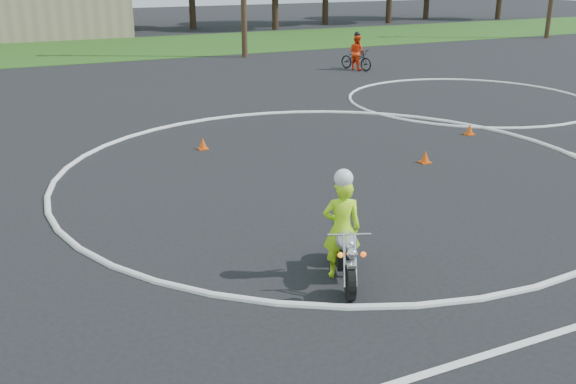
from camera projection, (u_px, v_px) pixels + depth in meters
name	position (u px, v px, depth m)	size (l,w,h in m)	color
ground	(411.00, 218.00, 11.71)	(120.00, 120.00, 0.00)	black
grass_strip	(118.00, 48.00, 34.72)	(120.00, 10.00, 0.02)	#1E4714
course_markings	(381.00, 146.00, 16.29)	(19.05, 19.05, 0.12)	silver
primary_motorcycle	(345.00, 252.00, 9.27)	(0.87, 1.63, 0.91)	black
rider_primary_grp	(342.00, 226.00, 9.26)	(0.65, 0.55, 1.68)	#B8FF1A
rider_second_grp	(356.00, 56.00, 27.72)	(1.09, 1.78, 1.62)	black
traffic_cones	(491.00, 135.00, 16.81)	(16.38, 10.39, 0.30)	#D74A0B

